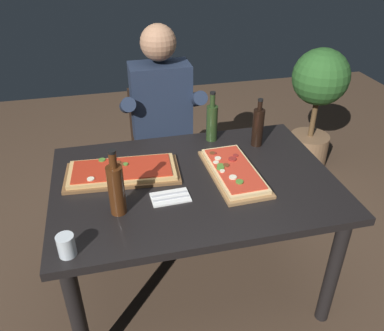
# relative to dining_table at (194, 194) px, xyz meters

# --- Properties ---
(ground_plane) EXTENTS (6.40, 6.40, 0.00)m
(ground_plane) POSITION_rel_dining_table_xyz_m (0.00, 0.00, -0.64)
(ground_plane) COLOR #4C3828
(dining_table) EXTENTS (1.40, 0.96, 0.74)m
(dining_table) POSITION_rel_dining_table_xyz_m (0.00, 0.00, 0.00)
(dining_table) COLOR black
(dining_table) RESTS_ON ground_plane
(pizza_rectangular_front) EXTENTS (0.59, 0.31, 0.05)m
(pizza_rectangular_front) POSITION_rel_dining_table_xyz_m (-0.35, 0.12, 0.11)
(pizza_rectangular_front) COLOR brown
(pizza_rectangular_front) RESTS_ON dining_table
(pizza_rectangular_left) EXTENTS (0.25, 0.51, 0.05)m
(pizza_rectangular_left) POSITION_rel_dining_table_xyz_m (0.20, -0.00, 0.12)
(pizza_rectangular_left) COLOR olive
(pizza_rectangular_left) RESTS_ON dining_table
(wine_bottle_dark) EXTENTS (0.06, 0.06, 0.28)m
(wine_bottle_dark) POSITION_rel_dining_table_xyz_m (0.43, 0.26, 0.21)
(wine_bottle_dark) COLOR black
(wine_bottle_dark) RESTS_ON dining_table
(oil_bottle_amber) EXTENTS (0.07, 0.07, 0.32)m
(oil_bottle_amber) POSITION_rel_dining_table_xyz_m (-0.39, -0.18, 0.22)
(oil_bottle_amber) COLOR #47230F
(oil_bottle_amber) RESTS_ON dining_table
(vinegar_bottle_green) EXTENTS (0.07, 0.07, 0.30)m
(vinegar_bottle_green) POSITION_rel_dining_table_xyz_m (0.20, 0.38, 0.21)
(vinegar_bottle_green) COLOR #233819
(vinegar_bottle_green) RESTS_ON dining_table
(tumbler_near_camera) EXTENTS (0.07, 0.07, 0.09)m
(tumbler_near_camera) POSITION_rel_dining_table_xyz_m (-0.60, -0.40, 0.14)
(tumbler_near_camera) COLOR silver
(tumbler_near_camera) RESTS_ON dining_table
(napkin_cutlery_set) EXTENTS (0.18, 0.12, 0.01)m
(napkin_cutlery_set) POSITION_rel_dining_table_xyz_m (-0.15, -0.13, 0.10)
(napkin_cutlery_set) COLOR white
(napkin_cutlery_set) RESTS_ON dining_table
(diner_chair) EXTENTS (0.44, 0.44, 0.87)m
(diner_chair) POSITION_rel_dining_table_xyz_m (-0.04, 0.86, -0.16)
(diner_chair) COLOR black
(diner_chair) RESTS_ON ground_plane
(seated_diner) EXTENTS (0.53, 0.41, 1.33)m
(seated_diner) POSITION_rel_dining_table_xyz_m (-0.04, 0.74, 0.10)
(seated_diner) COLOR #23232D
(seated_diner) RESTS_ON ground_plane
(potted_plant_corner) EXTENTS (0.44, 0.44, 1.02)m
(potted_plant_corner) POSITION_rel_dining_table_xyz_m (1.27, 1.07, -0.01)
(potted_plant_corner) COLOR #846042
(potted_plant_corner) RESTS_ON ground_plane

